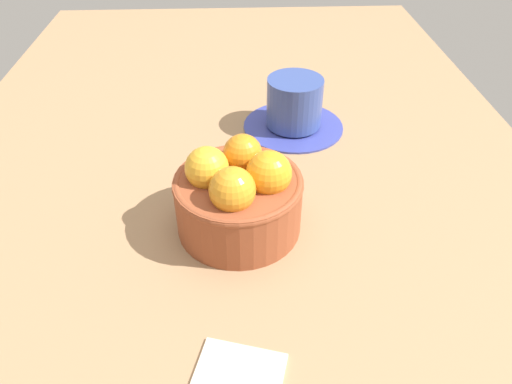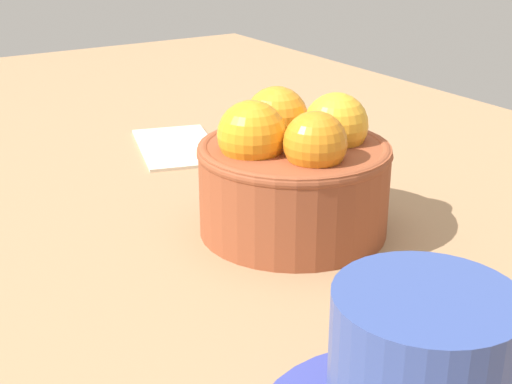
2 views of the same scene
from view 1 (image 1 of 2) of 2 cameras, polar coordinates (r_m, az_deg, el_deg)
ground_plane at (r=57.20cm, az=-2.07°, el=-5.68°), size 157.76×82.97×4.38cm
terracotta_bowl at (r=52.67cm, az=-2.22°, el=-0.36°), size 14.13×14.13×10.29cm
coffee_cup at (r=72.27cm, az=4.41°, el=9.91°), size 14.95×14.95×7.73cm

